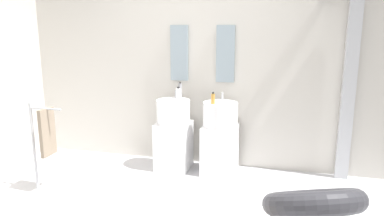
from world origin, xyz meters
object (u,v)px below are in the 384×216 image
object	(u,v)px
pedestal_sink_left	(174,134)
towel_rack	(45,134)
soap_bottle_grey	(180,91)
pedestal_sink_right	(220,138)
soap_bottle_white	(178,93)
lounge_chair	(313,208)
soap_bottle_amber	(213,99)
shower_column	(348,86)

from	to	relation	value
pedestal_sink_left	towel_rack	distance (m)	1.46
pedestal_sink_left	soap_bottle_grey	world-z (taller)	soap_bottle_grey
pedestal_sink_right	soap_bottle_white	bearing A→B (deg)	169.06
pedestal_sink_right	towel_rack	bearing A→B (deg)	-150.04
pedestal_sink_right	towel_rack	distance (m)	1.93
lounge_chair	towel_rack	world-z (taller)	towel_rack
soap_bottle_amber	pedestal_sink_right	bearing A→B (deg)	56.39
pedestal_sink_left	towel_rack	bearing A→B (deg)	-138.61
shower_column	towel_rack	bearing A→B (deg)	-158.90
lounge_chair	towel_rack	bearing A→B (deg)	171.53
soap_bottle_white	soap_bottle_amber	world-z (taller)	soap_bottle_white
pedestal_sink_right	soap_bottle_grey	world-z (taller)	soap_bottle_grey
lounge_chair	pedestal_sink_left	bearing A→B (deg)	139.05
towel_rack	soap_bottle_white	distance (m)	1.57
soap_bottle_white	pedestal_sink_left	bearing A→B (deg)	-107.37
shower_column	soap_bottle_grey	bearing A→B (deg)	-177.77
towel_rack	pedestal_sink_right	bearing A→B (deg)	29.96
towel_rack	soap_bottle_amber	bearing A→B (deg)	28.22
pedestal_sink_left	soap_bottle_white	distance (m)	0.51
soap_bottle_grey	towel_rack	bearing A→B (deg)	-135.88
pedestal_sink_left	pedestal_sink_right	bearing A→B (deg)	0.00
pedestal_sink_right	shower_column	bearing A→B (deg)	8.86
shower_column	soap_bottle_amber	bearing A→B (deg)	-167.61
pedestal_sink_left	soap_bottle_amber	distance (m)	0.71
shower_column	soap_bottle_white	bearing A→B (deg)	-176.72
shower_column	soap_bottle_white	xyz separation A→B (m)	(-1.92, -0.11, -0.15)
towel_rack	soap_bottle_white	world-z (taller)	soap_bottle_white
pedestal_sink_right	towel_rack	size ratio (longest dim) A/B	1.01
shower_column	soap_bottle_grey	xyz separation A→B (m)	(-1.91, -0.07, -0.13)
pedestal_sink_right	shower_column	xyz separation A→B (m)	(1.38, 0.21, 0.65)
lounge_chair	soap_bottle_grey	world-z (taller)	soap_bottle_grey
pedestal_sink_right	soap_bottle_white	xyz separation A→B (m)	(-0.54, 0.10, 0.50)
pedestal_sink_left	towel_rack	size ratio (longest dim) A/B	1.01
towel_rack	pedestal_sink_left	bearing A→B (deg)	41.39
pedestal_sink_right	soap_bottle_white	size ratio (longest dim) A/B	6.60
pedestal_sink_left	shower_column	xyz separation A→B (m)	(1.95, 0.21, 0.65)
pedestal_sink_right	pedestal_sink_left	bearing A→B (deg)	180.00
pedestal_sink_left	soap_bottle_white	world-z (taller)	soap_bottle_white
shower_column	soap_bottle_white	size ratio (longest dim) A/B	14.08
soap_bottle_white	soap_bottle_grey	world-z (taller)	soap_bottle_grey
shower_column	lounge_chair	size ratio (longest dim) A/B	1.99
shower_column	towel_rack	distance (m)	3.29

